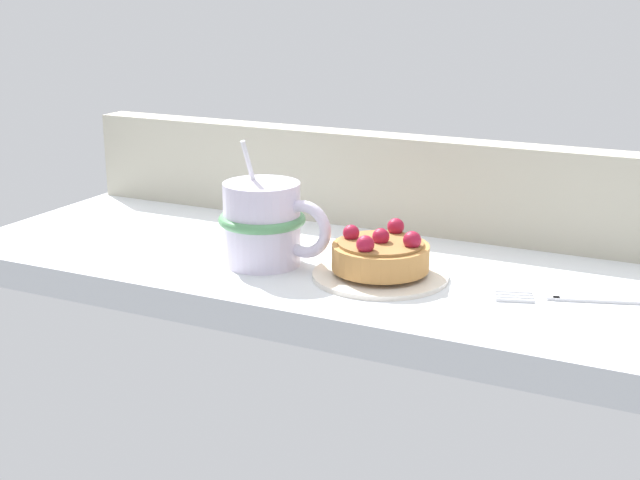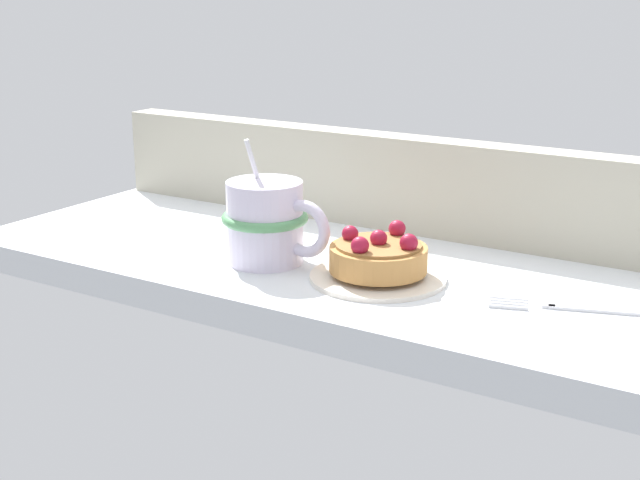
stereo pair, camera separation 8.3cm
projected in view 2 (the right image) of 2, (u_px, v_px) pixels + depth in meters
The scene contains 6 objects.
ground_plane at pixel (368, 279), 90.95cm from camera, with size 89.03×31.98×3.17cm, color silver.
window_rail_back at pixel (428, 186), 100.34cm from camera, with size 87.25×4.00×11.01cm, color #B2AD99.
dessert_plate at pixel (378, 275), 85.66cm from camera, with size 13.46×13.46×0.94cm.
raspberry_tart at pixel (378, 256), 85.07cm from camera, with size 9.60×9.60×4.24cm.
coffee_mug at pixel (267, 222), 89.84cm from camera, with size 12.28×8.98×12.85cm.
dessert_fork at pixel (586, 308), 77.55cm from camera, with size 17.09×7.02×0.60cm.
Camera 2 is at (40.98, -75.82, 28.20)cm, focal length 49.03 mm.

